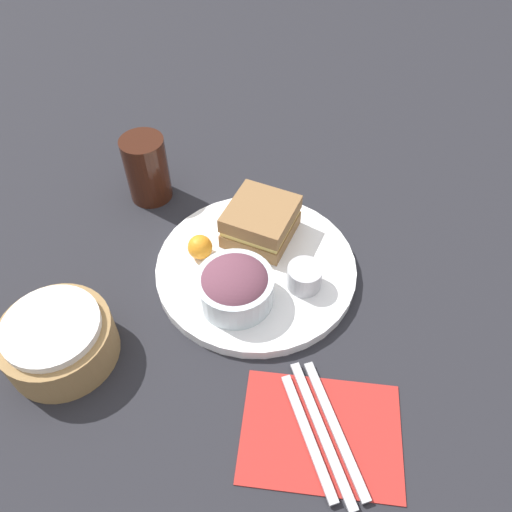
% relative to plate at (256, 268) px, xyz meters
% --- Properties ---
extents(ground_plane, '(4.00, 4.00, 0.00)m').
position_rel_plate_xyz_m(ground_plane, '(0.00, 0.00, -0.01)').
color(ground_plane, '#232328').
extents(plate, '(0.31, 0.31, 0.02)m').
position_rel_plate_xyz_m(plate, '(0.00, 0.00, 0.00)').
color(plate, white).
rests_on(plate, ground_plane).
extents(sandwich, '(0.13, 0.13, 0.06)m').
position_rel_plate_xyz_m(sandwich, '(0.06, 0.00, 0.04)').
color(sandwich, olive).
rests_on(sandwich, plate).
extents(salad_bowl, '(0.11, 0.11, 0.06)m').
position_rel_plate_xyz_m(salad_bowl, '(-0.07, 0.02, 0.04)').
color(salad_bowl, silver).
rests_on(salad_bowl, plate).
extents(dressing_cup, '(0.05, 0.05, 0.04)m').
position_rel_plate_xyz_m(dressing_cup, '(-0.03, -0.08, 0.03)').
color(dressing_cup, '#B7B7BC').
rests_on(dressing_cup, plate).
extents(orange_wedge, '(0.04, 0.04, 0.04)m').
position_rel_plate_xyz_m(orange_wedge, '(0.01, 0.09, 0.03)').
color(orange_wedge, orange).
rests_on(orange_wedge, plate).
extents(drink_glass, '(0.07, 0.07, 0.12)m').
position_rel_plate_xyz_m(drink_glass, '(0.16, 0.21, 0.05)').
color(drink_glass, '#38190F').
rests_on(drink_glass, ground_plane).
extents(bread_basket, '(0.15, 0.15, 0.07)m').
position_rel_plate_xyz_m(bread_basket, '(-0.18, 0.25, 0.03)').
color(bread_basket, '#997547').
rests_on(bread_basket, ground_plane).
extents(napkin, '(0.15, 0.20, 0.00)m').
position_rel_plate_xyz_m(napkin, '(-0.25, -0.11, -0.01)').
color(napkin, '#B22823').
rests_on(napkin, ground_plane).
extents(fork, '(0.17, 0.09, 0.01)m').
position_rel_plate_xyz_m(fork, '(-0.24, -0.13, -0.00)').
color(fork, '#B2B2B7').
rests_on(fork, napkin).
extents(knife, '(0.18, 0.09, 0.01)m').
position_rel_plate_xyz_m(knife, '(-0.25, -0.11, -0.00)').
color(knife, '#B2B2B7').
rests_on(knife, napkin).
extents(spoon, '(0.16, 0.08, 0.01)m').
position_rel_plate_xyz_m(spoon, '(-0.26, -0.10, -0.00)').
color(spoon, '#B2B2B7').
rests_on(spoon, napkin).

